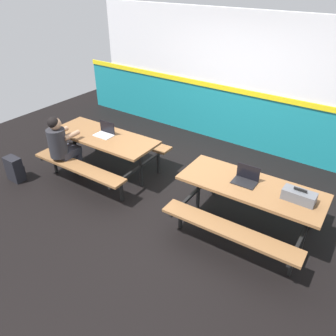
{
  "coord_description": "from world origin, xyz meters",
  "views": [
    {
      "loc": [
        2.57,
        -3.76,
        3.24
      ],
      "look_at": [
        0.0,
        -0.12,
        0.55
      ],
      "focal_mm": 35.87,
      "sensor_mm": 36.0,
      "label": 1
    }
  ],
  "objects_px": {
    "picnic_table_left": "(104,144)",
    "student_nearer": "(62,143)",
    "backpack_dark": "(15,169)",
    "picnic_table_right": "(250,195)",
    "laptop_dark": "(246,179)",
    "toolbox_grey": "(299,196)",
    "laptop_silver": "(105,132)"
  },
  "relations": [
    {
      "from": "laptop_silver",
      "to": "backpack_dark",
      "type": "distance_m",
      "value": 1.7
    },
    {
      "from": "picnic_table_left",
      "to": "backpack_dark",
      "type": "height_order",
      "value": "picnic_table_left"
    },
    {
      "from": "picnic_table_right",
      "to": "laptop_silver",
      "type": "xyz_separation_m",
      "value": [
        -2.68,
        -0.0,
        0.21
      ]
    },
    {
      "from": "picnic_table_right",
      "to": "toolbox_grey",
      "type": "relative_size",
      "value": 4.87
    },
    {
      "from": "laptop_silver",
      "to": "toolbox_grey",
      "type": "relative_size",
      "value": 0.82
    },
    {
      "from": "student_nearer",
      "to": "toolbox_grey",
      "type": "relative_size",
      "value": 3.02
    },
    {
      "from": "picnic_table_left",
      "to": "backpack_dark",
      "type": "xyz_separation_m",
      "value": [
        -1.13,
        -1.09,
        -0.36
      ]
    },
    {
      "from": "laptop_silver",
      "to": "toolbox_grey",
      "type": "bearing_deg",
      "value": 0.33
    },
    {
      "from": "student_nearer",
      "to": "backpack_dark",
      "type": "bearing_deg",
      "value": -143.82
    },
    {
      "from": "laptop_dark",
      "to": "student_nearer",
      "type": "bearing_deg",
      "value": -167.89
    },
    {
      "from": "laptop_silver",
      "to": "backpack_dark",
      "type": "xyz_separation_m",
      "value": [
        -1.13,
        -1.13,
        -0.57
      ]
    },
    {
      "from": "picnic_table_right",
      "to": "laptop_dark",
      "type": "xyz_separation_m",
      "value": [
        -0.1,
        0.03,
        0.21
      ]
    },
    {
      "from": "picnic_table_right",
      "to": "backpack_dark",
      "type": "xyz_separation_m",
      "value": [
        -3.82,
        -1.13,
        -0.36
      ]
    },
    {
      "from": "picnic_table_left",
      "to": "toolbox_grey",
      "type": "relative_size",
      "value": 4.87
    },
    {
      "from": "toolbox_grey",
      "to": "backpack_dark",
      "type": "distance_m",
      "value": 4.61
    },
    {
      "from": "backpack_dark",
      "to": "laptop_silver",
      "type": "bearing_deg",
      "value": 44.96
    },
    {
      "from": "picnic_table_right",
      "to": "toolbox_grey",
      "type": "height_order",
      "value": "toolbox_grey"
    },
    {
      "from": "laptop_dark",
      "to": "toolbox_grey",
      "type": "relative_size",
      "value": 0.82
    },
    {
      "from": "picnic_table_left",
      "to": "student_nearer",
      "type": "bearing_deg",
      "value": -125.83
    },
    {
      "from": "student_nearer",
      "to": "picnic_table_left",
      "type": "bearing_deg",
      "value": 54.17
    },
    {
      "from": "student_nearer",
      "to": "laptop_dark",
      "type": "xyz_separation_m",
      "value": [
        2.99,
        0.64,
        0.08
      ]
    },
    {
      "from": "toolbox_grey",
      "to": "picnic_table_left",
      "type": "bearing_deg",
      "value": -179.01
    },
    {
      "from": "laptop_dark",
      "to": "backpack_dark",
      "type": "bearing_deg",
      "value": -162.54
    },
    {
      "from": "picnic_table_right",
      "to": "toolbox_grey",
      "type": "bearing_deg",
      "value": 1.67
    },
    {
      "from": "picnic_table_right",
      "to": "laptop_dark",
      "type": "bearing_deg",
      "value": 161.49
    },
    {
      "from": "picnic_table_left",
      "to": "picnic_table_right",
      "type": "xyz_separation_m",
      "value": [
        2.69,
        0.04,
        0.0
      ]
    },
    {
      "from": "toolbox_grey",
      "to": "backpack_dark",
      "type": "height_order",
      "value": "toolbox_grey"
    },
    {
      "from": "laptop_silver",
      "to": "toolbox_grey",
      "type": "xyz_separation_m",
      "value": [
        3.29,
        0.02,
        0.02
      ]
    },
    {
      "from": "picnic_table_right",
      "to": "backpack_dark",
      "type": "distance_m",
      "value": 4.0
    },
    {
      "from": "picnic_table_left",
      "to": "laptop_dark",
      "type": "xyz_separation_m",
      "value": [
        2.58,
        0.07,
        0.21
      ]
    },
    {
      "from": "laptop_silver",
      "to": "laptop_dark",
      "type": "height_order",
      "value": "same"
    },
    {
      "from": "picnic_table_right",
      "to": "laptop_dark",
      "type": "relative_size",
      "value": 5.97
    }
  ]
}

